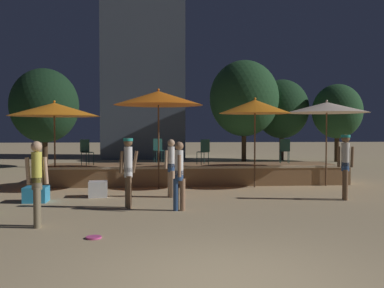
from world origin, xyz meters
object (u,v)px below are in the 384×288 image
object	(u,v)px
bistro_chair_3	(285,149)
frisbee_disc	(94,237)
cube_seat_1	(98,189)
patio_umbrella_0	(327,108)
person_4	(171,166)
background_tree_2	(282,109)
person_0	(37,181)
cube_seat_3	(36,194)
bistro_chair_0	(158,148)
patio_umbrella_2	(54,110)
bistro_chair_2	(86,150)
background_tree_3	(244,98)
bistro_chair_1	(204,149)
patio_umbrella_1	(158,98)
person_2	(179,174)
person_3	(345,162)
background_tree_1	(337,111)
background_tree_0	(44,106)
patio_umbrella_3	(255,107)
person_1	(128,168)

from	to	relation	value
bistro_chair_3	frisbee_disc	distance (m)	9.78
cube_seat_1	patio_umbrella_0	bearing A→B (deg)	13.98
person_4	background_tree_2	distance (m)	16.30
background_tree_2	bistro_chair_3	bearing A→B (deg)	-105.74
person_0	cube_seat_1	bearing A→B (deg)	160.68
cube_seat_3	person_0	world-z (taller)	person_0
cube_seat_1	bistro_chair_0	world-z (taller)	bistro_chair_0
patio_umbrella_2	bistro_chair_2	bearing A→B (deg)	42.06
patio_umbrella_0	background_tree_3	distance (m)	11.33
background_tree_2	background_tree_3	distance (m)	2.86
bistro_chair_1	bistro_chair_3	distance (m)	3.07
patio_umbrella_1	cube_seat_3	distance (m)	4.92
person_2	bistro_chair_1	size ratio (longest dim) A/B	1.84
person_3	background_tree_1	size ratio (longest dim) A/B	0.39
patio_umbrella_0	background_tree_0	xyz separation A→B (m)	(-11.62, 8.20, 0.47)
background_tree_1	background_tree_2	world-z (taller)	background_tree_2
bistro_chair_2	person_0	bearing A→B (deg)	-130.89
bistro_chair_1	frisbee_disc	size ratio (longest dim) A/B	3.25
patio_umbrella_3	bistro_chair_0	size ratio (longest dim) A/B	3.36
patio_umbrella_0	bistro_chair_0	world-z (taller)	patio_umbrella_0
patio_umbrella_2	patio_umbrella_3	xyz separation A→B (m)	(6.65, -0.31, 0.10)
patio_umbrella_1	background_tree_2	size ratio (longest dim) A/B	0.64
person_0	background_tree_0	distance (m)	14.45
background_tree_0	background_tree_1	distance (m)	16.74
patio_umbrella_0	patio_umbrella_2	distance (m)	9.20
person_4	background_tree_0	size ratio (longest dim) A/B	0.33
cube_seat_1	person_3	bearing A→B (deg)	-8.64
patio_umbrella_1	cube_seat_1	distance (m)	3.66
background_tree_2	cube_seat_3	bearing A→B (deg)	-126.69
cube_seat_3	person_1	xyz separation A→B (m)	(2.53, -1.09, 0.78)
patio_umbrella_0	cube_seat_3	size ratio (longest dim) A/B	4.84
person_4	background_tree_3	size ratio (longest dim) A/B	0.27
patio_umbrella_1	background_tree_1	distance (m)	15.25
cube_seat_1	bistro_chair_1	world-z (taller)	bistro_chair_1
person_1	bistro_chair_1	distance (m)	5.03
bistro_chair_1	background_tree_2	distance (m)	13.21
bistro_chair_1	bistro_chair_2	distance (m)	4.15
cube_seat_3	background_tree_3	world-z (taller)	background_tree_3
person_2	bistro_chair_2	bearing A→B (deg)	122.29
patio_umbrella_2	bistro_chair_3	bearing A→B (deg)	7.21
person_2	frisbee_disc	size ratio (longest dim) A/B	5.98
bistro_chair_0	background_tree_0	distance (m)	8.71
patio_umbrella_1	person_2	bearing A→B (deg)	-82.87
bistro_chair_3	patio_umbrella_2	bearing A→B (deg)	16.65
person_2	patio_umbrella_2	bearing A→B (deg)	133.96
bistro_chair_1	background_tree_3	size ratio (longest dim) A/B	0.15
patio_umbrella_0	person_4	size ratio (longest dim) A/B	1.78
background_tree_1	background_tree_2	distance (m)	3.34
background_tree_2	bistro_chair_1	bearing A→B (deg)	-118.23
person_0	bistro_chair_2	bearing A→B (deg)	171.80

